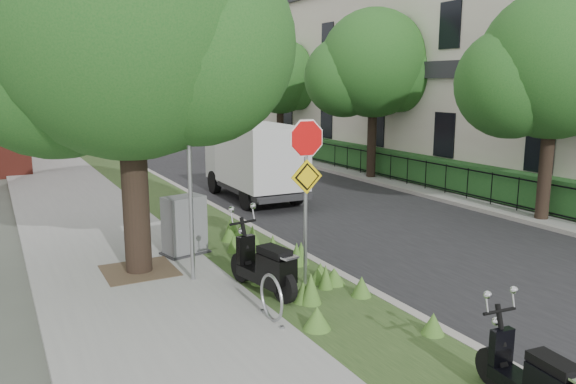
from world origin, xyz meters
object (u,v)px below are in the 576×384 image
Objects in this scene: sign_assembly at (306,168)px; utility_cabinet at (184,226)px; box_truck at (255,158)px; scooter_near at (269,271)px.

utility_cabinet is at bearing 115.90° from sign_assembly.
box_truck is (2.61, 7.95, -0.93)m from sign_assembly.
scooter_near is (-0.86, -0.19, -1.76)m from sign_assembly.
utility_cabinet is (-1.42, 2.92, -1.59)m from sign_assembly.
utility_cabinet is (-0.55, 3.11, 0.18)m from scooter_near.
sign_assembly is 1.69× the size of scooter_near.
sign_assembly is at bearing -64.10° from utility_cabinet.
scooter_near is at bearing -79.92° from utility_cabinet.
utility_cabinet is at bearing 100.08° from scooter_near.
box_truck is 6.48m from utility_cabinet.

